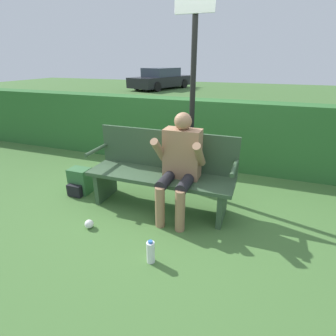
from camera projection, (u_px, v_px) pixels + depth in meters
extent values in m
plane|color=#426B33|center=(160.00, 207.00, 3.43)|extent=(40.00, 40.00, 0.00)
cube|color=#2D662D|center=(195.00, 132.00, 4.68)|extent=(12.00, 0.42, 1.16)
cube|color=#334C33|center=(159.00, 176.00, 3.26)|extent=(1.84, 0.52, 0.05)
cube|color=#334C33|center=(166.00, 150.00, 3.36)|extent=(1.84, 0.04, 0.50)
cube|color=#334C33|center=(106.00, 183.00, 3.60)|extent=(0.06, 0.46, 0.42)
cube|color=#334C33|center=(222.00, 204.00, 3.10)|extent=(0.06, 0.46, 0.42)
cylinder|color=#334C33|center=(96.00, 150.00, 3.45)|extent=(0.05, 0.46, 0.05)
cylinder|color=#334C33|center=(234.00, 168.00, 2.88)|extent=(0.05, 0.46, 0.05)
cube|color=#997051|center=(182.00, 154.00, 3.10)|extent=(0.43, 0.22, 0.59)
sphere|color=#997051|center=(183.00, 121.00, 2.95)|extent=(0.20, 0.20, 0.20)
cylinder|color=black|center=(167.00, 179.00, 3.05)|extent=(0.13, 0.43, 0.13)
cylinder|color=black|center=(186.00, 183.00, 2.97)|extent=(0.13, 0.43, 0.13)
cylinder|color=#997051|center=(160.00, 207.00, 2.95)|extent=(0.11, 0.11, 0.50)
cylinder|color=#997051|center=(180.00, 211.00, 2.88)|extent=(0.11, 0.11, 0.50)
cylinder|color=#997051|center=(159.00, 150.00, 3.02)|extent=(0.09, 0.36, 0.36)
cylinder|color=#997051|center=(199.00, 155.00, 2.87)|extent=(0.09, 0.36, 0.36)
cube|color=#336638|center=(80.00, 181.00, 3.74)|extent=(0.28, 0.21, 0.37)
cube|color=black|center=(75.00, 191.00, 3.65)|extent=(0.21, 0.07, 0.17)
cylinder|color=white|center=(151.00, 252.00, 2.47)|extent=(0.08, 0.08, 0.22)
cylinder|color=#2D66B2|center=(150.00, 242.00, 2.42)|extent=(0.04, 0.04, 0.02)
cylinder|color=black|center=(192.00, 104.00, 3.37)|extent=(0.07, 0.07, 2.52)
cube|color=silver|center=(195.00, 3.00, 2.90)|extent=(0.47, 0.02, 0.21)
cube|color=black|center=(161.00, 81.00, 16.73)|extent=(3.02, 4.80, 0.59)
cube|color=#333D4C|center=(161.00, 72.00, 16.52)|extent=(2.11, 2.52, 0.51)
cylinder|color=black|center=(165.00, 82.00, 18.28)|extent=(0.34, 0.59, 0.56)
cylinder|color=black|center=(184.00, 84.00, 17.34)|extent=(0.34, 0.59, 0.56)
cylinder|color=black|center=(137.00, 85.00, 16.25)|extent=(0.34, 0.59, 0.56)
cylinder|color=black|center=(157.00, 87.00, 15.32)|extent=(0.34, 0.59, 0.56)
sphere|color=silver|center=(89.00, 224.00, 2.99)|extent=(0.10, 0.10, 0.10)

